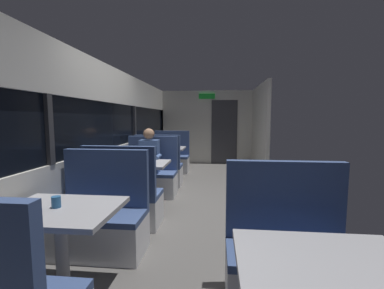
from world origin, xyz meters
TOP-DOWN VIEW (x-y plane):
  - ground_plane at (0.00, 0.00)m, footprint 3.30×9.20m
  - carriage_window_panel_left at (-1.45, 0.00)m, footprint 0.09×8.48m
  - carriage_end_bulkhead at (0.06, 4.19)m, footprint 2.90×0.11m
  - carriage_aisle_panel_right at (1.45, 3.00)m, footprint 0.08×2.40m
  - dining_table_near_window at (-0.89, -2.09)m, footprint 0.90×0.70m
  - bench_near_window_facing_entry at (-0.89, -1.39)m, footprint 0.95×0.50m
  - dining_table_mid_window at (-0.89, -0.01)m, footprint 0.90×0.70m
  - bench_mid_window_facing_end at (-0.89, -0.70)m, footprint 0.95×0.50m
  - bench_mid_window_facing_entry at (-0.89, 0.69)m, footprint 0.95×0.50m
  - dining_table_far_window at (-0.89, 2.08)m, footprint 0.90×0.70m
  - bench_far_window_facing_end at (-0.89, 1.38)m, footprint 0.95×0.50m
  - bench_far_window_facing_entry at (-0.89, 2.78)m, footprint 0.95×0.50m
  - dining_table_front_aisle at (0.89, -2.69)m, footprint 0.90×0.70m
  - bench_front_aisle_facing_entry at (0.89, -1.99)m, footprint 0.95×0.50m
  - seated_passenger at (-0.89, 0.62)m, footprint 0.47×0.55m
  - coffee_cup_primary at (-0.93, -2.08)m, footprint 0.07×0.07m

SIDE VIEW (x-z plane):
  - ground_plane at x=0.00m, z-range -0.02..0.00m
  - bench_near_window_facing_entry at x=-0.89m, z-range -0.22..0.88m
  - bench_mid_window_facing_end at x=-0.89m, z-range -0.22..0.88m
  - bench_mid_window_facing_entry at x=-0.89m, z-range -0.22..0.88m
  - bench_far_window_facing_end at x=-0.89m, z-range -0.22..0.88m
  - bench_far_window_facing_entry at x=-0.89m, z-range -0.22..0.88m
  - bench_front_aisle_facing_entry at x=0.89m, z-range -0.22..0.88m
  - seated_passenger at x=-0.89m, z-range -0.09..1.17m
  - dining_table_near_window at x=-0.89m, z-range 0.27..1.01m
  - dining_table_mid_window at x=-0.89m, z-range 0.27..1.01m
  - dining_table_far_window at x=-0.89m, z-range 0.27..1.01m
  - dining_table_front_aisle at x=0.89m, z-range 0.27..1.01m
  - coffee_cup_primary at x=-0.93m, z-range 0.74..0.83m
  - carriage_window_panel_left at x=-1.45m, z-range -0.04..2.26m
  - carriage_end_bulkhead at x=0.06m, z-range -0.01..2.29m
  - carriage_aisle_panel_right at x=1.45m, z-range 0.00..2.30m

